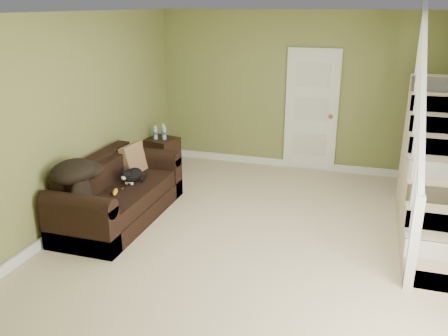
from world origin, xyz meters
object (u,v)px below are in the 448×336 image
Objects in this scene: side_table at (162,154)px; cat at (132,176)px; sofa at (117,196)px; banana at (115,192)px.

side_table is 1.76m from cat.
cat is (0.12, 0.20, 0.23)m from sofa.
sofa reaches higher than cat.
sofa is 0.33m from cat.
cat is 2.51× the size of banana.
sofa is 9.95× the size of banana.
cat is at bearing 67.76° from banana.
sofa is 2.61× the size of side_table.
cat is (0.35, -1.70, 0.25)m from side_table.
side_table is at bearing 96.93° from sofa.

